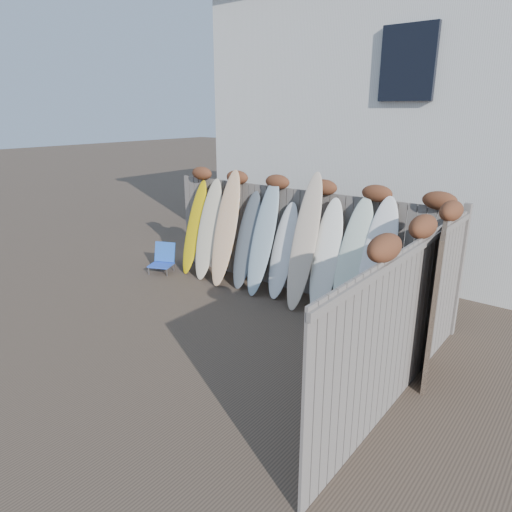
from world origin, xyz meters
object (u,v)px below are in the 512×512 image
Objects in this scene: lattice_panel at (435,302)px; wooden_crate at (381,340)px; beach_chair at (163,258)px; surfboard_0 at (194,227)px.

wooden_crate is at bearing -167.47° from lattice_panel.
beach_chair is 5.41m from wooden_crate.
beach_chair is 5.98m from lattice_panel.
wooden_crate is 0.35× the size of surfboard_0.
beach_chair is 0.31× the size of surfboard_0.
surfboard_0 is at bearing 39.65° from beach_chair.
lattice_panel reaches higher than surfboard_0.
surfboard_0 is at bearing 166.36° from wooden_crate.
surfboard_0 reaches higher than wooden_crate.
beach_chair is at bearing 172.48° from wooden_crate.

